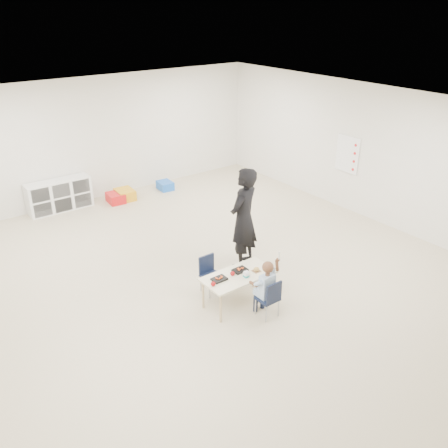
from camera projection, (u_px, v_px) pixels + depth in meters
room at (215, 198)px, 7.64m from camera, size 9.00×9.02×2.80m
table at (238, 289)px, 7.29m from camera, size 1.13×0.57×0.52m
chair_near at (267, 298)px, 6.99m from camera, size 0.30×0.28×0.62m
chair_far at (211, 276)px, 7.55m from camera, size 0.30×0.28×0.62m
child at (268, 287)px, 6.91m from camera, size 0.42×0.42×0.98m
lunch_tray_near at (240, 270)px, 7.27m from camera, size 0.22×0.16×0.03m
lunch_tray_far at (219, 279)px, 7.04m from camera, size 0.22×0.16×0.03m
milk_carton at (246, 275)px, 7.09m from camera, size 0.07×0.07×0.10m
bread_roll at (256, 269)px, 7.26m from camera, size 0.09×0.09×0.07m
apple_near at (232, 274)px, 7.14m from camera, size 0.07×0.07×0.07m
apple_far at (213, 284)px, 6.88m from camera, size 0.07×0.07×0.07m
cubby_shelf at (59, 195)px, 10.54m from camera, size 1.40×0.40×0.70m
rules_poster at (347, 154)px, 10.28m from camera, size 0.02×0.60×0.80m
adult at (244, 219)px, 8.08m from camera, size 0.77×0.65×1.81m
bin_red at (116, 198)px, 11.03m from camera, size 0.39×0.48×0.22m
bin_yellow at (125, 195)px, 11.19m from camera, size 0.42×0.52×0.24m
bin_blue at (165, 185)px, 11.79m from camera, size 0.35×0.44×0.20m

